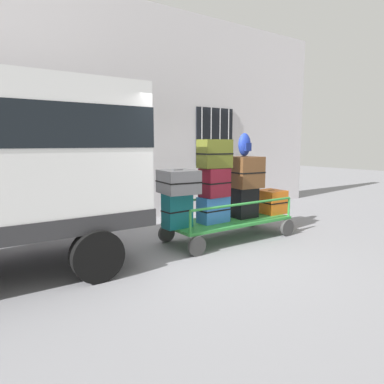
% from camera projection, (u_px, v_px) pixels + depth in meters
% --- Properties ---
extents(ground_plane, '(40.00, 40.00, 0.00)m').
position_uv_depth(ground_plane, '(197.00, 248.00, 6.03)').
color(ground_plane, gray).
extents(building_wall, '(12.00, 0.38, 5.00)m').
position_uv_depth(building_wall, '(129.00, 114.00, 7.94)').
color(building_wall, silver).
rests_on(building_wall, ground).
extents(luggage_cart, '(2.52, 1.04, 0.38)m').
position_uv_depth(luggage_cart, '(229.00, 223.00, 6.58)').
color(luggage_cart, '#2D8438').
rests_on(luggage_cart, ground).
extents(cart_railing, '(2.41, 0.91, 0.39)m').
position_uv_depth(cart_railing, '(229.00, 203.00, 6.52)').
color(cart_railing, '#2D8438').
rests_on(cart_railing, luggage_cart).
extents(suitcase_left_bottom, '(0.51, 0.32, 0.61)m').
position_uv_depth(suitcase_left_bottom, '(177.00, 210.00, 5.91)').
color(suitcase_left_bottom, '#0F5960').
rests_on(suitcase_left_bottom, luggage_cart).
extents(suitcase_left_middle, '(0.64, 0.68, 0.40)m').
position_uv_depth(suitcase_left_middle, '(178.00, 182.00, 5.81)').
color(suitcase_left_middle, slate).
rests_on(suitcase_left_middle, suitcase_left_bottom).
extents(suitcase_midleft_bottom, '(0.60, 0.35, 0.48)m').
position_uv_depth(suitcase_midleft_bottom, '(213.00, 210.00, 6.32)').
color(suitcase_midleft_bottom, '#3372C6').
rests_on(suitcase_midleft_bottom, luggage_cart).
extents(suitcase_midleft_middle, '(0.53, 0.39, 0.52)m').
position_uv_depth(suitcase_midleft_middle, '(215.00, 183.00, 6.23)').
color(suitcase_midleft_middle, maroon).
rests_on(suitcase_midleft_middle, suitcase_midleft_bottom).
extents(suitcase_midleft_top, '(0.59, 0.38, 0.51)m').
position_uv_depth(suitcase_midleft_top, '(215.00, 154.00, 6.16)').
color(suitcase_midleft_top, '#4C5119').
rests_on(suitcase_midleft_top, suitcase_midleft_middle).
extents(suitcase_center_bottom, '(0.48, 0.40, 0.59)m').
position_uv_depth(suitcase_center_bottom, '(244.00, 202.00, 6.75)').
color(suitcase_center_bottom, black).
rests_on(suitcase_center_bottom, luggage_cart).
extents(suitcase_center_middle, '(0.60, 0.63, 0.60)m').
position_uv_depth(suitcase_center_middle, '(244.00, 172.00, 6.67)').
color(suitcase_center_middle, brown).
rests_on(suitcase_center_middle, suitcase_center_bottom).
extents(suitcase_midright_bottom, '(0.49, 0.53, 0.48)m').
position_uv_depth(suitcase_midright_bottom, '(271.00, 202.00, 7.18)').
color(suitcase_midright_bottom, orange).
rests_on(suitcase_midright_bottom, luggage_cart).
extents(backpack, '(0.27, 0.22, 0.44)m').
position_uv_depth(backpack, '(245.00, 145.00, 6.60)').
color(backpack, navy).
rests_on(backpack, suitcase_center_middle).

